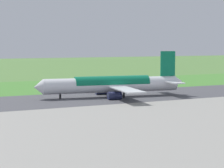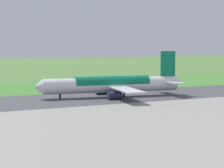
% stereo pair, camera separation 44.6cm
% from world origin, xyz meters
% --- Properties ---
extents(ground_plane, '(800.00, 800.00, 0.00)m').
position_xyz_m(ground_plane, '(0.00, 0.00, 0.00)').
color(ground_plane, '#547F3D').
extents(runway_asphalt, '(600.00, 34.00, 0.06)m').
position_xyz_m(runway_asphalt, '(0.00, 0.00, 0.03)').
color(runway_asphalt, '#47474C').
rests_on(runway_asphalt, ground).
extents(grass_verge_foreground, '(600.00, 80.00, 0.04)m').
position_xyz_m(grass_verge_foreground, '(0.00, -34.04, 0.02)').
color(grass_verge_foreground, '#478534').
rests_on(grass_verge_foreground, ground).
extents(airliner_main, '(54.05, 44.40, 15.88)m').
position_xyz_m(airliner_main, '(3.78, 0.06, 4.35)').
color(airliner_main, white).
rests_on(airliner_main, ground).
extents(no_stopping_sign, '(0.60, 0.10, 2.22)m').
position_xyz_m(no_stopping_sign, '(7.85, -34.41, 1.33)').
color(no_stopping_sign, slate).
rests_on(no_stopping_sign, ground).
extents(traffic_cone_orange, '(0.40, 0.40, 0.55)m').
position_xyz_m(traffic_cone_orange, '(13.74, -35.91, 0.28)').
color(traffic_cone_orange, orange).
rests_on(traffic_cone_orange, ground).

